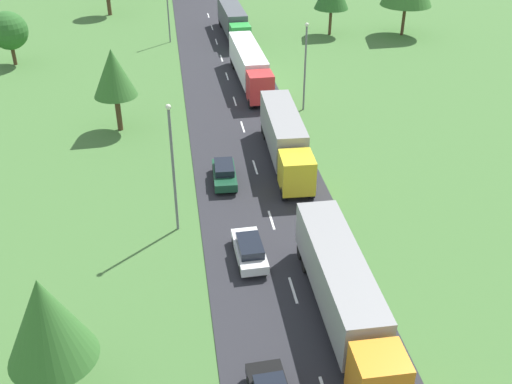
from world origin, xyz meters
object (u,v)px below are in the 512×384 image
lamppost_second (173,164)px  truck_third (250,64)px  truck_fourth (233,20)px  lamppost_fourth (168,9)px  car_fourth (224,173)px  lamppost_third (305,63)px  tree_birch (46,320)px  truck_lead (343,290)px  tree_maple (9,31)px  car_third (250,250)px  truck_second (285,137)px  tree_oak (113,73)px

lamppost_second → truck_third: bearing=71.8°
truck_fourth → lamppost_second: lamppost_second is taller
lamppost_fourth → car_fourth: bearing=-85.1°
lamppost_third → tree_birch: lamppost_third is taller
truck_lead → tree_maple: tree_maple is taller
truck_fourth → tree_maple: (-26.64, -7.31, 1.79)m
tree_maple → lamppost_fourth: bearing=18.6°
truck_lead → tree_birch: tree_birch is taller
truck_lead → car_third: truck_lead is taller
truck_lead → car_third: (-4.30, 6.17, -1.32)m
truck_lead → car_fourth: truck_lead is taller
lamppost_third → tree_maple: bearing=149.5°
truck_fourth → truck_lead: bearing=-90.3°
car_fourth → lamppost_third: 16.48m
car_fourth → lamppost_fourth: lamppost_fourth is taller
truck_second → car_third: size_ratio=2.92×
truck_lead → tree_oak: (-13.32, 27.35, 3.25)m
lamppost_second → car_fourth: bearing=56.8°
car_fourth → lamppost_second: 8.21m
truck_second → car_fourth: truck_second is taller
truck_second → lamppost_fourth: bearing=103.9°
truck_lead → lamppost_third: 29.82m
truck_fourth → car_third: truck_fourth is taller
lamppost_fourth → tree_maple: lamppost_fourth is taller
tree_birch → car_fourth: bearing=63.4°
tree_maple → car_third: bearing=-61.9°
truck_lead → truck_fourth: bearing=89.7°
truck_third → tree_maple: bearing=158.8°
truck_fourth → lamppost_fourth: bearing=-172.0°
truck_lead → car_third: bearing=124.9°
truck_third → tree_birch: 43.19m
truck_fourth → tree_birch: (-15.01, -58.05, 2.87)m
truck_lead → tree_oak: tree_oak is taller
truck_lead → truck_fourth: truck_fourth is taller
lamppost_second → lamppost_third: size_ratio=1.08×
truck_second → lamppost_third: size_ratio=1.52×
tree_birch → truck_third: bearing=70.0°
tree_birch → tree_maple: bearing=102.9°
car_fourth → lamppost_second: size_ratio=0.48×
truck_fourth → car_fourth: 38.83m
truck_third → lamppost_fourth: (-8.15, 16.37, 2.11)m
truck_lead → lamppost_second: bearing=129.9°
truck_second → car_fourth: bearing=-152.1°
truck_second → truck_third: 18.09m
truck_third → tree_oak: tree_oak is taller
tree_oak → tree_birch: tree_oak is taller
truck_lead → car_fourth: 17.03m
truck_fourth → car_third: (-4.63, -48.55, -1.37)m
tree_maple → truck_second: bearing=-46.7°
truck_fourth → lamppost_second: size_ratio=1.49×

